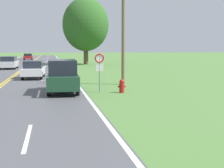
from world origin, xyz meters
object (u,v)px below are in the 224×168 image
tree_left_verge (86,25)px  car_red_hatchback_receding (28,56)px  car_white_sedan_mid_near (33,69)px  car_silver_van_mid_far (9,62)px  fire_hydrant (122,86)px  car_dark_green_suv_approaching (63,75)px  traffic_sign (100,63)px

tree_left_verge → car_red_hatchback_receding: tree_left_verge is taller
car_white_sedan_mid_near → car_silver_van_mid_far: size_ratio=0.92×
fire_hydrant → car_dark_green_suv_approaching: (-3.39, 0.83, 0.60)m
car_dark_green_suv_approaching → car_red_hatchback_receding: (-5.65, 54.65, -0.21)m
traffic_sign → car_silver_van_mid_far: (-8.03, 23.46, -0.91)m
car_white_sedan_mid_near → car_red_hatchback_receding: car_white_sedan_mid_near is taller
tree_left_verge → car_white_sedan_mid_near: 24.81m
car_white_sedan_mid_near → car_red_hatchback_receding: 45.44m
fire_hydrant → traffic_sign: 1.88m
traffic_sign → tree_left_verge: bearing=85.0°
traffic_sign → car_dark_green_suv_approaching: (-2.13, 0.45, -0.74)m
tree_left_verge → fire_hydrant: bearing=-92.8°
fire_hydrant → car_dark_green_suv_approaching: bearing=166.2°
tree_left_verge → car_white_sedan_mid_near: size_ratio=2.50×
car_dark_green_suv_approaching → car_silver_van_mid_far: (-5.90, 23.01, -0.16)m
traffic_sign → car_white_sedan_mid_near: size_ratio=0.54×
car_dark_green_suv_approaching → car_silver_van_mid_far: bearing=-163.8°
car_white_sedan_mid_near → car_red_hatchback_receding: size_ratio=1.23×
car_silver_van_mid_far → car_red_hatchback_receding: 31.64m
car_white_sedan_mid_near → car_silver_van_mid_far: car_silver_van_mid_far is taller
fire_hydrant → car_silver_van_mid_far: size_ratio=0.17×
fire_hydrant → car_silver_van_mid_far: car_silver_van_mid_far is taller
traffic_sign → car_dark_green_suv_approaching: size_ratio=0.51×
traffic_sign → car_white_sedan_mid_near: 10.73m
traffic_sign → car_silver_van_mid_far: traffic_sign is taller
traffic_sign → car_silver_van_mid_far: bearing=108.9°
fire_hydrant → car_white_sedan_mid_near: (-5.55, 10.17, 0.39)m
tree_left_verge → car_silver_van_mid_far: tree_left_verge is taller
car_white_sedan_mid_near → traffic_sign: bearing=26.2°
car_red_hatchback_receding → car_dark_green_suv_approaching: bearing=-174.2°
traffic_sign → car_dark_green_suv_approaching: bearing=168.0°
traffic_sign → car_white_sedan_mid_near: bearing=113.7°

